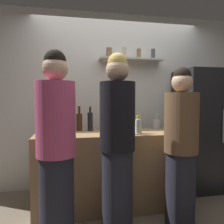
% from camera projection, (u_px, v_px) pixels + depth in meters
% --- Properties ---
extents(back_wall_assembly, '(4.80, 0.32, 2.60)m').
position_uv_depth(back_wall_assembly, '(117.00, 100.00, 3.41)').
color(back_wall_assembly, white).
rests_on(back_wall_assembly, ground).
extents(refrigerator, '(0.57, 0.67, 1.74)m').
position_uv_depth(refrigerator, '(198.00, 130.00, 3.25)').
color(refrigerator, black).
rests_on(refrigerator, ground).
extents(counter, '(1.82, 0.63, 0.91)m').
position_uv_depth(counter, '(112.00, 169.00, 2.71)').
color(counter, '#9E7A51').
rests_on(counter, ground).
extents(baking_pan, '(0.34, 0.24, 0.05)m').
position_uv_depth(baking_pan, '(119.00, 129.00, 2.81)').
color(baking_pan, gray).
rests_on(baking_pan, counter).
extents(utensil_holder, '(0.10, 0.10, 0.23)m').
position_uv_depth(utensil_holder, '(157.00, 124.00, 3.00)').
color(utensil_holder, '#B2B2B7').
rests_on(utensil_holder, counter).
extents(wine_bottle_amber_glass, '(0.08, 0.08, 0.32)m').
position_uv_depth(wine_bottle_amber_glass, '(79.00, 121.00, 2.85)').
color(wine_bottle_amber_glass, '#472814').
rests_on(wine_bottle_amber_glass, counter).
extents(wine_bottle_green_glass, '(0.07, 0.07, 0.30)m').
position_uv_depth(wine_bottle_green_glass, '(174.00, 123.00, 2.78)').
color(wine_bottle_green_glass, '#19471E').
rests_on(wine_bottle_green_glass, counter).
extents(wine_bottle_dark_glass, '(0.07, 0.07, 0.32)m').
position_uv_depth(wine_bottle_dark_glass, '(90.00, 121.00, 2.83)').
color(wine_bottle_dark_glass, black).
rests_on(wine_bottle_dark_glass, counter).
extents(wine_bottle_pale_glass, '(0.08, 0.08, 0.32)m').
position_uv_depth(wine_bottle_pale_glass, '(129.00, 123.00, 2.52)').
color(wine_bottle_pale_glass, '#B2BFB2').
rests_on(wine_bottle_pale_glass, counter).
extents(water_bottle_plastic, '(0.08, 0.08, 0.21)m').
position_uv_depth(water_bottle_plastic, '(138.00, 126.00, 2.60)').
color(water_bottle_plastic, silver).
rests_on(water_bottle_plastic, counter).
extents(person_blonde, '(0.34, 0.34, 1.75)m').
position_uv_depth(person_blonde, '(117.00, 145.00, 2.11)').
color(person_blonde, '#262633').
rests_on(person_blonde, ground).
extents(person_brown_jacket, '(0.34, 0.34, 1.63)m').
position_uv_depth(person_brown_jacket, '(181.00, 149.00, 2.24)').
color(person_brown_jacket, '#262633').
rests_on(person_brown_jacket, ground).
extents(person_pink_top, '(0.34, 0.34, 1.73)m').
position_uv_depth(person_pink_top, '(56.00, 151.00, 1.92)').
color(person_pink_top, '#262633').
rests_on(person_pink_top, ground).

